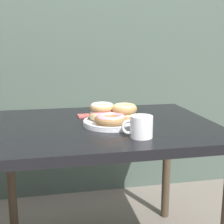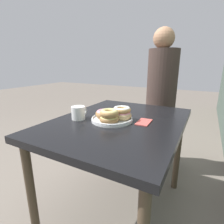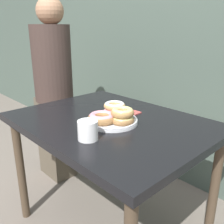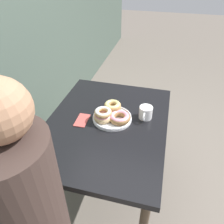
% 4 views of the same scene
% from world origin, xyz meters
% --- Properties ---
extents(wall_back, '(8.00, 0.05, 2.60)m').
position_xyz_m(wall_back, '(0.00, 1.12, 1.30)').
color(wall_back, '#47564C').
rests_on(wall_back, ground_plane).
extents(dining_table, '(1.05, 0.80, 0.73)m').
position_xyz_m(dining_table, '(0.00, 0.32, 0.65)').
color(dining_table, black).
rests_on(dining_table, ground_plane).
extents(donut_plate, '(0.28, 0.27, 0.09)m').
position_xyz_m(donut_plate, '(0.04, 0.30, 0.77)').
color(donut_plate, white).
rests_on(donut_plate, dining_table).
extents(coffee_mug, '(0.13, 0.09, 0.09)m').
position_xyz_m(coffee_mug, '(0.11, 0.08, 0.77)').
color(coffee_mug, white).
rests_on(coffee_mug, dining_table).
extents(person_figure, '(0.32, 0.29, 1.41)m').
position_xyz_m(person_figure, '(-0.75, 0.42, 0.72)').
color(person_figure, brown).
rests_on(person_figure, ground_plane).
extents(napkin, '(0.14, 0.08, 0.01)m').
position_xyz_m(napkin, '(-0.02, 0.49, 0.73)').
color(napkin, '#BC4C47').
rests_on(napkin, dining_table).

